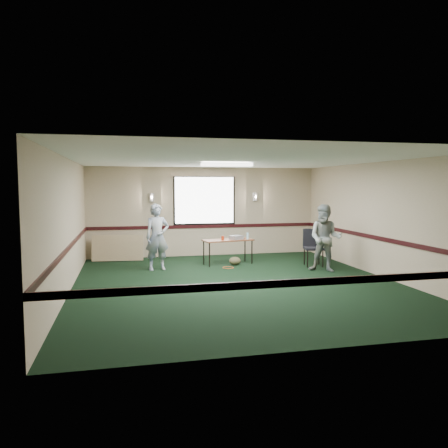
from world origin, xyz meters
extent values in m
plane|color=black|center=(0.00, 0.00, 0.00)|extent=(8.00, 8.00, 0.00)
plane|color=tan|center=(0.00, 4.00, 1.35)|extent=(7.00, 0.00, 7.00)
plane|color=tan|center=(0.00, -4.00, 1.35)|extent=(7.00, 0.00, 7.00)
plane|color=tan|center=(-3.50, 0.00, 1.35)|extent=(0.00, 8.00, 8.00)
plane|color=tan|center=(3.50, 0.00, 1.35)|extent=(0.00, 8.00, 8.00)
plane|color=white|center=(0.00, 0.00, 2.70)|extent=(8.00, 8.00, 0.00)
cube|color=black|center=(0.00, 3.98, 0.90)|extent=(7.00, 0.03, 0.10)
cube|color=black|center=(0.00, -3.98, 0.90)|extent=(7.00, 0.03, 0.10)
cube|color=black|center=(-3.48, 0.00, 0.90)|extent=(0.03, 8.00, 0.10)
cube|color=black|center=(3.48, 0.00, 0.90)|extent=(0.03, 8.00, 0.10)
cube|color=black|center=(0.00, 3.98, 1.70)|extent=(1.90, 0.01, 1.50)
cube|color=white|center=(0.00, 3.97, 1.70)|extent=(1.80, 0.02, 1.40)
cube|color=tan|center=(0.00, 3.97, 2.47)|extent=(2.05, 0.08, 0.10)
cylinder|color=silver|center=(-1.60, 3.94, 1.80)|extent=(0.16, 0.16, 0.25)
cylinder|color=silver|center=(1.60, 3.94, 1.80)|extent=(0.16, 0.16, 0.25)
cube|color=white|center=(0.00, 1.00, 2.64)|extent=(1.20, 0.32, 0.08)
cube|color=#593119|center=(0.35, 2.35, 0.66)|extent=(1.43, 0.78, 0.04)
cylinder|color=black|center=(-0.23, 2.03, 0.32)|extent=(0.03, 0.03, 0.64)
cylinder|color=black|center=(1.00, 2.25, 0.32)|extent=(0.03, 0.03, 0.64)
cylinder|color=black|center=(-0.30, 2.46, 0.32)|extent=(0.03, 0.03, 0.64)
cylinder|color=black|center=(0.93, 2.68, 0.32)|extent=(0.03, 0.03, 0.64)
cube|color=gray|center=(0.58, 2.34, 0.73)|extent=(0.40, 0.38, 0.11)
cube|color=white|center=(0.70, 2.55, 0.71)|extent=(0.26, 0.24, 0.05)
cylinder|color=#AA270B|center=(0.18, 2.24, 0.74)|extent=(0.08, 0.08, 0.12)
cylinder|color=#99DCFB|center=(0.89, 2.30, 0.77)|extent=(0.05, 0.05, 0.18)
ellipsoid|color=#4E482C|center=(0.50, 2.17, 0.11)|extent=(0.39, 0.35, 0.22)
torus|color=#BD4817|center=(0.23, 1.81, 0.01)|extent=(0.33, 0.33, 0.01)
cube|color=tan|center=(-2.60, 3.57, 0.37)|extent=(1.45, 0.35, 0.73)
cube|color=black|center=(2.51, 1.57, 0.48)|extent=(0.56, 0.56, 0.06)
cube|color=black|center=(2.56, 1.80, 0.74)|extent=(0.48, 0.15, 0.48)
cylinder|color=black|center=(2.28, 1.41, 0.22)|extent=(0.03, 0.03, 0.44)
cylinder|color=black|center=(2.67, 1.33, 0.22)|extent=(0.03, 0.03, 0.44)
cylinder|color=black|center=(2.36, 1.81, 0.22)|extent=(0.03, 0.03, 0.44)
cylinder|color=black|center=(2.75, 1.73, 0.22)|extent=(0.03, 0.03, 0.44)
imported|color=#465D9A|center=(-1.59, 1.96, 0.84)|extent=(0.68, 0.51, 1.68)
imported|color=#7192AF|center=(2.48, 0.82, 0.84)|extent=(1.03, 0.99, 1.68)
camera|label=1|loc=(-2.38, -9.13, 2.14)|focal=35.00mm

